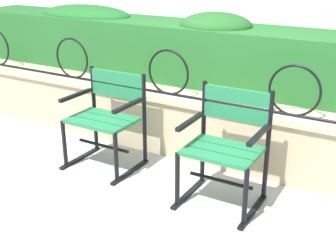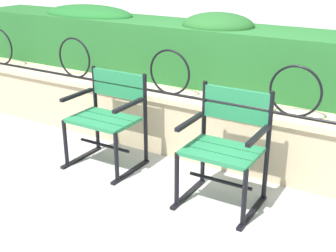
{
  "view_description": "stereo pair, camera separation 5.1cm",
  "coord_description": "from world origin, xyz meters",
  "views": [
    {
      "loc": [
        1.61,
        -2.71,
        1.78
      ],
      "look_at": [
        0.0,
        0.03,
        0.55
      ],
      "focal_mm": 47.72,
      "sensor_mm": 36.0,
      "label": 1
    },
    {
      "loc": [
        1.65,
        -2.69,
        1.78
      ],
      "look_at": [
        0.0,
        0.03,
        0.55
      ],
      "focal_mm": 47.72,
      "sensor_mm": 36.0,
      "label": 2
    }
  ],
  "objects": [
    {
      "name": "stone_wall",
      "position": [
        0.0,
        0.74,
        0.29
      ],
      "size": [
        6.74,
        0.41,
        0.57
      ],
      "color": "tan",
      "rests_on": "ground"
    },
    {
      "name": "hedge_row",
      "position": [
        -0.05,
        1.26,
        0.89
      ],
      "size": [
        6.6,
        0.69,
        0.69
      ],
      "color": "#236028",
      "rests_on": "stone_wall"
    },
    {
      "name": "park_chair_left",
      "position": [
        -0.71,
        0.18,
        0.46
      ],
      "size": [
        0.6,
        0.52,
        0.83
      ],
      "color": "#237547",
      "rests_on": "ground"
    },
    {
      "name": "park_chair_right",
      "position": [
        0.45,
        0.11,
        0.46
      ],
      "size": [
        0.58,
        0.53,
        0.87
      ],
      "color": "#237547",
      "rests_on": "ground"
    },
    {
      "name": "ground_plane",
      "position": [
        0.0,
        0.0,
        0.0
      ],
      "size": [
        60.0,
        60.0,
        0.0
      ],
      "primitive_type": "plane",
      "color": "#ADADA8"
    },
    {
      "name": "iron_arch_fence",
      "position": [
        -0.31,
        0.66,
        0.75
      ],
      "size": [
        6.21,
        0.02,
        0.42
      ],
      "color": "black",
      "rests_on": "stone_wall"
    }
  ]
}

